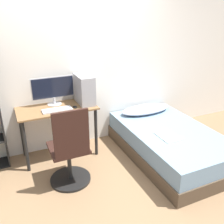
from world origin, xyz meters
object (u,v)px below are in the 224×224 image
object	(u,v)px
pc_tower	(84,89)
office_chair	(70,155)
keyboard	(57,110)
bed	(169,143)
monitor	(53,89)

from	to	relation	value
pc_tower	office_chair	bearing A→B (deg)	-121.61
office_chair	keyboard	world-z (taller)	office_chair
office_chair	bed	xyz separation A→B (m)	(1.48, 0.02, -0.19)
monitor	pc_tower	bearing A→B (deg)	-15.53
monitor	pc_tower	world-z (taller)	pc_tower
monitor	keyboard	size ratio (longest dim) A/B	1.50
bed	keyboard	size ratio (longest dim) A/B	4.73
bed	keyboard	world-z (taller)	keyboard
office_chair	pc_tower	distance (m)	1.02
office_chair	bed	bearing A→B (deg)	0.80
bed	pc_tower	distance (m)	1.45
monitor	pc_tower	size ratio (longest dim) A/B	1.43
office_chair	pc_tower	world-z (taller)	pc_tower
bed	monitor	size ratio (longest dim) A/B	3.15
office_chair	keyboard	size ratio (longest dim) A/B	2.61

